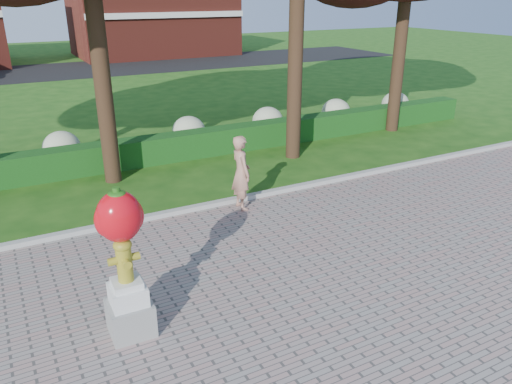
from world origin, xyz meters
TOP-DOWN VIEW (x-y plane):
  - ground at (0.00, 0.00)m, footprint 100.00×100.00m
  - curb at (0.00, 3.00)m, footprint 40.00×0.18m
  - lawn_hedge at (0.00, 7.00)m, footprint 24.00×0.70m
  - hydrangea_row at (0.57, 8.00)m, footprint 20.10×1.10m
  - street at (0.00, 28.00)m, footprint 50.00×8.00m
  - building_right at (8.00, 34.00)m, footprint 12.00×8.00m
  - hydrant_sculpture at (-3.32, -0.79)m, footprint 0.69×0.65m
  - woman at (0.24, 2.60)m, footprint 0.45×0.66m

SIDE VIEW (x-z plane):
  - ground at x=0.00m, z-range 0.00..0.00m
  - street at x=0.00m, z-range 0.00..0.02m
  - curb at x=0.00m, z-range 0.00..0.15m
  - lawn_hedge at x=0.00m, z-range 0.00..0.80m
  - hydrangea_row at x=0.57m, z-range 0.06..1.04m
  - woman at x=0.24m, z-range 0.04..1.82m
  - hydrant_sculpture at x=-3.32m, z-range 0.11..2.47m
  - building_right at x=8.00m, z-range 0.00..6.40m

